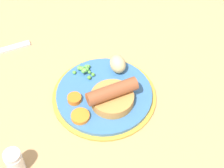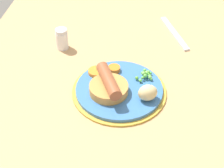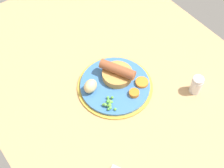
{
  "view_description": "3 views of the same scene",
  "coord_description": "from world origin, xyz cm",
  "px_view_note": "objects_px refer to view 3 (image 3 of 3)",
  "views": [
    {
      "loc": [
        -1.23,
        49.59,
        70.15
      ],
      "look_at": [
        1.04,
        -2.69,
        7.28
      ],
      "focal_mm": 60.0,
      "sensor_mm": 36.0,
      "label": 1
    },
    {
      "loc": [
        -65.05,
        -11.59,
        66.61
      ],
      "look_at": [
        2.41,
        -0.55,
        5.79
      ],
      "focal_mm": 60.0,
      "sensor_mm": 36.0,
      "label": 2
    },
    {
      "loc": [
        46.48,
        -36.56,
        82.85
      ],
      "look_at": [
        2.78,
        -3.5,
        5.53
      ],
      "focal_mm": 50.0,
      "sensor_mm": 36.0,
      "label": 3
    }
  ],
  "objects_px": {
    "potato_chunk_0": "(91,87)",
    "carrot_slice_4": "(142,82)",
    "pea_pile": "(109,103)",
    "carrot_slice_0": "(134,93)",
    "sausage_pudding": "(117,73)",
    "salt_shaker": "(197,85)",
    "dinner_plate": "(115,86)"
  },
  "relations": [
    {
      "from": "sausage_pudding",
      "to": "carrot_slice_4",
      "type": "relative_size",
      "value": 2.86
    },
    {
      "from": "dinner_plate",
      "to": "pea_pile",
      "type": "height_order",
      "value": "pea_pile"
    },
    {
      "from": "dinner_plate",
      "to": "salt_shaker",
      "type": "bearing_deg",
      "value": 49.61
    },
    {
      "from": "carrot_slice_0",
      "to": "salt_shaker",
      "type": "relative_size",
      "value": 0.5
    },
    {
      "from": "dinner_plate",
      "to": "carrot_slice_4",
      "type": "relative_size",
      "value": 5.9
    },
    {
      "from": "dinner_plate",
      "to": "sausage_pudding",
      "type": "distance_m",
      "value": 0.04
    },
    {
      "from": "sausage_pudding",
      "to": "carrot_slice_0",
      "type": "relative_size",
      "value": 3.68
    },
    {
      "from": "potato_chunk_0",
      "to": "carrot_slice_4",
      "type": "xyz_separation_m",
      "value": [
        0.07,
        0.14,
        -0.02
      ]
    },
    {
      "from": "dinner_plate",
      "to": "salt_shaker",
      "type": "xyz_separation_m",
      "value": [
        0.16,
        0.19,
        0.02
      ]
    },
    {
      "from": "dinner_plate",
      "to": "carrot_slice_4",
      "type": "bearing_deg",
      "value": 55.52
    },
    {
      "from": "carrot_slice_4",
      "to": "salt_shaker",
      "type": "bearing_deg",
      "value": 46.64
    },
    {
      "from": "potato_chunk_0",
      "to": "carrot_slice_0",
      "type": "relative_size",
      "value": 1.51
    },
    {
      "from": "sausage_pudding",
      "to": "carrot_slice_4",
      "type": "xyz_separation_m",
      "value": [
        0.07,
        0.05,
        -0.02
      ]
    },
    {
      "from": "pea_pile",
      "to": "salt_shaker",
      "type": "xyz_separation_m",
      "value": [
        0.11,
        0.25,
        0.01
      ]
    },
    {
      "from": "pea_pile",
      "to": "sausage_pudding",
      "type": "bearing_deg",
      "value": 130.2
    },
    {
      "from": "dinner_plate",
      "to": "carrot_slice_4",
      "type": "distance_m",
      "value": 0.08
    },
    {
      "from": "carrot_slice_0",
      "to": "dinner_plate",
      "type": "bearing_deg",
      "value": -160.81
    },
    {
      "from": "sausage_pudding",
      "to": "carrot_slice_0",
      "type": "xyz_separation_m",
      "value": [
        0.08,
        0.0,
        -0.01
      ]
    },
    {
      "from": "potato_chunk_0",
      "to": "carrot_slice_4",
      "type": "height_order",
      "value": "potato_chunk_0"
    },
    {
      "from": "pea_pile",
      "to": "dinner_plate",
      "type": "bearing_deg",
      "value": 129.5
    },
    {
      "from": "sausage_pudding",
      "to": "carrot_slice_4",
      "type": "bearing_deg",
      "value": -171.35
    },
    {
      "from": "pea_pile",
      "to": "salt_shaker",
      "type": "height_order",
      "value": "salt_shaker"
    },
    {
      "from": "carrot_slice_0",
      "to": "carrot_slice_4",
      "type": "xyz_separation_m",
      "value": [
        -0.02,
        0.05,
        -0.0
      ]
    },
    {
      "from": "salt_shaker",
      "to": "potato_chunk_0",
      "type": "bearing_deg",
      "value": -125.22
    },
    {
      "from": "pea_pile",
      "to": "carrot_slice_0",
      "type": "relative_size",
      "value": 1.71
    },
    {
      "from": "sausage_pudding",
      "to": "carrot_slice_4",
      "type": "distance_m",
      "value": 0.08
    },
    {
      "from": "pea_pile",
      "to": "salt_shaker",
      "type": "relative_size",
      "value": 0.85
    },
    {
      "from": "sausage_pudding",
      "to": "pea_pile",
      "type": "distance_m",
      "value": 0.11
    },
    {
      "from": "carrot_slice_4",
      "to": "carrot_slice_0",
      "type": "bearing_deg",
      "value": -69.5
    },
    {
      "from": "potato_chunk_0",
      "to": "pea_pile",
      "type": "bearing_deg",
      "value": 9.52
    },
    {
      "from": "potato_chunk_0",
      "to": "salt_shaker",
      "type": "bearing_deg",
      "value": 54.78
    },
    {
      "from": "dinner_plate",
      "to": "potato_chunk_0",
      "type": "xyz_separation_m",
      "value": [
        -0.02,
        -0.07,
        0.03
      ]
    }
  ]
}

